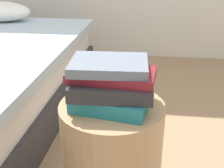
{
  "coord_description": "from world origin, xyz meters",
  "views": [
    {
      "loc": [
        0.11,
        -0.91,
        0.96
      ],
      "look_at": [
        0.0,
        0.0,
        0.55
      ],
      "focal_mm": 45.94,
      "sensor_mm": 36.0,
      "label": 1
    }
  ],
  "objects_px": {
    "book_charcoal": "(111,86)",
    "book_maroon": "(111,75)",
    "book_teal": "(111,99)",
    "side_table": "(112,156)",
    "book_slate": "(109,65)"
  },
  "relations": [
    {
      "from": "book_teal",
      "to": "side_table",
      "type": "bearing_deg",
      "value": 88.35
    },
    {
      "from": "side_table",
      "to": "book_maroon",
      "type": "bearing_deg",
      "value": -130.61
    },
    {
      "from": "book_teal",
      "to": "book_maroon",
      "type": "height_order",
      "value": "book_maroon"
    },
    {
      "from": "book_charcoal",
      "to": "book_slate",
      "type": "height_order",
      "value": "book_slate"
    },
    {
      "from": "side_table",
      "to": "book_maroon",
      "type": "xyz_separation_m",
      "value": [
        -0.0,
        -0.0,
        0.35
      ]
    },
    {
      "from": "book_charcoal",
      "to": "book_maroon",
      "type": "height_order",
      "value": "book_maroon"
    },
    {
      "from": "book_slate",
      "to": "side_table",
      "type": "bearing_deg",
      "value": -47.02
    },
    {
      "from": "book_teal",
      "to": "book_maroon",
      "type": "relative_size",
      "value": 0.88
    },
    {
      "from": "book_maroon",
      "to": "book_slate",
      "type": "distance_m",
      "value": 0.04
    },
    {
      "from": "side_table",
      "to": "book_slate",
      "type": "bearing_deg",
      "value": 135.45
    },
    {
      "from": "book_charcoal",
      "to": "side_table",
      "type": "bearing_deg",
      "value": 63.87
    },
    {
      "from": "book_charcoal",
      "to": "book_maroon",
      "type": "relative_size",
      "value": 0.96
    },
    {
      "from": "book_slate",
      "to": "book_charcoal",
      "type": "bearing_deg",
      "value": -71.76
    },
    {
      "from": "side_table",
      "to": "book_charcoal",
      "type": "distance_m",
      "value": 0.31
    },
    {
      "from": "side_table",
      "to": "book_teal",
      "type": "bearing_deg",
      "value": -101.29
    }
  ]
}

